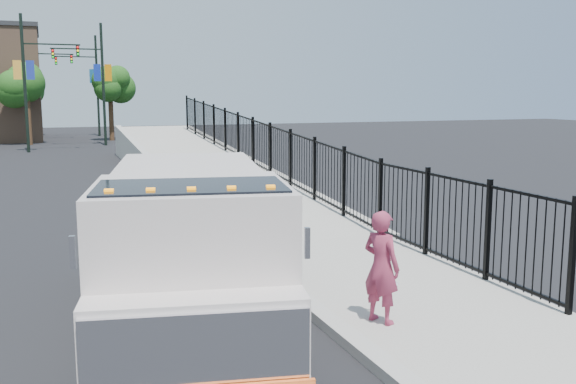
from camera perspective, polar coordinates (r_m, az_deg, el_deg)
name	(u,v)px	position (r m, az deg, el deg)	size (l,w,h in m)	color
ground	(306,308)	(10.68, 1.62, -10.31)	(120.00, 120.00, 0.00)	black
sidewalk	(481,332)	(9.94, 16.75, -11.81)	(3.55, 12.00, 0.12)	#9E998E
curb	(362,349)	(8.95, 6.63, -13.69)	(0.30, 12.00, 0.16)	#ADAAA3
ramp	(205,180)	(26.26, -7.40, 1.10)	(3.95, 24.00, 1.70)	#9E998E
iron_fence	(270,167)	(22.72, -1.60, 2.26)	(0.10, 28.00, 1.80)	black
truck	(190,237)	(9.56, -8.71, -3.95)	(3.68, 7.59, 2.49)	black
worker	(381,267)	(9.59, 8.30, -6.61)	(0.61, 0.40, 1.69)	#932F4A
debris	(386,284)	(11.52, 8.74, -8.06)	(0.42, 0.42, 0.11)	silver
light_pole_0	(30,78)	(40.84, -21.96, 9.41)	(3.77, 0.22, 8.00)	black
light_pole_1	(98,79)	(44.68, -16.52, 9.58)	(3.78, 0.22, 8.00)	black
light_pole_2	(33,81)	(51.00, -21.71, 9.19)	(3.77, 0.22, 8.00)	black
light_pole_3	(93,82)	(54.37, -16.92, 9.37)	(3.78, 0.22, 8.00)	black
tree_0	(26,86)	(46.64, -22.23, 8.74)	(2.69, 2.69, 5.34)	#382314
tree_1	(110,87)	(49.22, -15.55, 8.97)	(2.07, 2.07, 5.03)	#382314
tree_2	(23,87)	(57.50, -22.50, 8.63)	(2.98, 2.98, 5.49)	#382314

